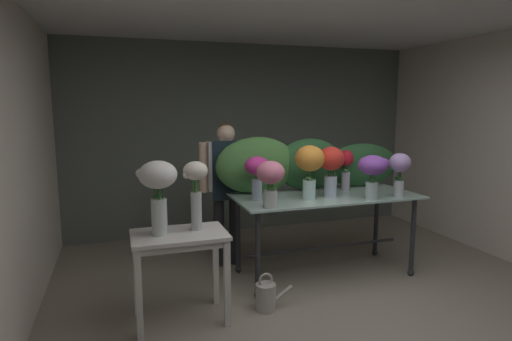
# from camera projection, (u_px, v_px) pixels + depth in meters

# --- Properties ---
(ground_plane) EXTENTS (7.40, 7.40, 0.00)m
(ground_plane) POSITION_uv_depth(u_px,v_px,m) (290.00, 268.00, 4.72)
(ground_plane) COLOR gray
(wall_back) EXTENTS (5.12, 0.12, 2.64)m
(wall_back) POSITION_uv_depth(u_px,v_px,m) (246.00, 139.00, 6.09)
(wall_back) COLOR slate
(wall_back) RESTS_ON ground
(wall_left) EXTENTS (0.12, 3.48, 2.64)m
(wall_left) POSITION_uv_depth(u_px,v_px,m) (23.00, 160.00, 3.72)
(wall_left) COLOR beige
(wall_left) RESTS_ON ground
(wall_right) EXTENTS (0.12, 3.48, 2.64)m
(wall_right) POSITION_uv_depth(u_px,v_px,m) (480.00, 144.00, 5.31)
(wall_right) COLOR beige
(wall_right) RESTS_ON ground
(ceiling_slab) EXTENTS (5.24, 3.48, 0.12)m
(ceiling_slab) POSITION_uv_depth(u_px,v_px,m) (293.00, 15.00, 4.30)
(ceiling_slab) COLOR silver
(ceiling_slab) RESTS_ON wall_back
(display_table_glass) EXTENTS (1.92, 0.86, 0.87)m
(display_table_glass) POSITION_uv_depth(u_px,v_px,m) (325.00, 208.00, 4.46)
(display_table_glass) COLOR silver
(display_table_glass) RESTS_ON ground
(side_table_white) EXTENTS (0.77, 0.50, 0.76)m
(side_table_white) POSITION_uv_depth(u_px,v_px,m) (180.00, 246.00, 3.49)
(side_table_white) COLOR silver
(side_table_white) RESTS_ON ground
(florist) EXTENTS (0.60, 0.24, 1.60)m
(florist) POSITION_uv_depth(u_px,v_px,m) (226.00, 178.00, 4.70)
(florist) COLOR #232328
(florist) RESTS_ON ground
(foliage_backdrop) EXTENTS (2.19, 0.29, 0.60)m
(foliage_backdrop) POSITION_uv_depth(u_px,v_px,m) (305.00, 165.00, 4.66)
(foliage_backdrop) COLOR #477F3D
(foliage_backdrop) RESTS_ON display_table_glass
(vase_violet_freesia) EXTENTS (0.31, 0.29, 0.44)m
(vase_violet_freesia) POSITION_uv_depth(u_px,v_px,m) (373.00, 170.00, 4.18)
(vase_violet_freesia) COLOR silver
(vase_violet_freesia) RESTS_ON display_table_glass
(vase_sunset_roses) EXTENTS (0.29, 0.29, 0.54)m
(vase_sunset_roses) POSITION_uv_depth(u_px,v_px,m) (309.00, 164.00, 4.18)
(vase_sunset_roses) COLOR silver
(vase_sunset_roses) RESTS_ON display_table_glass
(vase_lilac_anemones) EXTENTS (0.22, 0.22, 0.45)m
(vase_lilac_anemones) POSITION_uv_depth(u_px,v_px,m) (400.00, 168.00, 4.31)
(vase_lilac_anemones) COLOR silver
(vase_lilac_anemones) RESTS_ON display_table_glass
(vase_rosy_tulips) EXTENTS (0.26, 0.26, 0.43)m
(vase_rosy_tulips) POSITION_uv_depth(u_px,v_px,m) (270.00, 178.00, 3.84)
(vase_rosy_tulips) COLOR silver
(vase_rosy_tulips) RESTS_ON display_table_glass
(vase_magenta_ranunculus) EXTENTS (0.25, 0.25, 0.44)m
(vase_magenta_ranunculus) POSITION_uv_depth(u_px,v_px,m) (257.00, 171.00, 4.16)
(vase_magenta_ranunculus) COLOR silver
(vase_magenta_ranunculus) RESTS_ON display_table_glass
(vase_crimson_peonies) EXTENTS (0.16, 0.16, 0.45)m
(vase_crimson_peonies) POSITION_uv_depth(u_px,v_px,m) (346.00, 167.00, 4.63)
(vase_crimson_peonies) COLOR silver
(vase_crimson_peonies) RESTS_ON display_table_glass
(vase_scarlet_dahlias) EXTENTS (0.28, 0.27, 0.52)m
(vase_scarlet_dahlias) POSITION_uv_depth(u_px,v_px,m) (331.00, 165.00, 4.30)
(vase_scarlet_dahlias) COLOR silver
(vase_scarlet_dahlias) RESTS_ON display_table_glass
(vase_white_roses_tall) EXTENTS (0.32, 0.30, 0.60)m
(vase_white_roses_tall) POSITION_uv_depth(u_px,v_px,m) (158.00, 186.00, 3.36)
(vase_white_roses_tall) COLOR silver
(vase_white_roses_tall) RESTS_ON side_table_white
(vase_cream_lisianthus_tall) EXTENTS (0.21, 0.20, 0.58)m
(vase_cream_lisianthus_tall) POSITION_uv_depth(u_px,v_px,m) (196.00, 186.00, 3.51)
(vase_cream_lisianthus_tall) COLOR silver
(vase_cream_lisianthus_tall) RESTS_ON side_table_white
(watering_can) EXTENTS (0.35, 0.18, 0.34)m
(watering_can) POSITION_uv_depth(u_px,v_px,m) (266.00, 296.00, 3.75)
(watering_can) COLOR #B7B2A8
(watering_can) RESTS_ON ground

